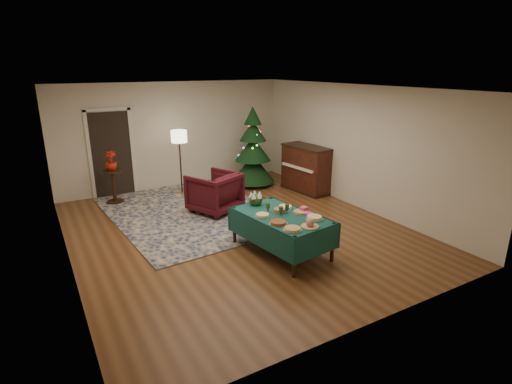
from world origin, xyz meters
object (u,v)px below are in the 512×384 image
gift_box (304,209)px  side_table (114,187)px  floor_lamp (179,140)px  piano (306,169)px  christmas_tree (253,150)px  potted_plant (111,165)px  armchair (214,191)px  buffet_table (281,222)px

gift_box → side_table: side_table is taller
floor_lamp → piano: (2.82, -1.40, -0.77)m
floor_lamp → piano: bearing=-26.4°
christmas_tree → piano: size_ratio=1.49×
side_table → piano: 4.68m
side_table → potted_plant: potted_plant is taller
potted_plant → christmas_tree: 3.55m
side_table → christmas_tree: bearing=-5.4°
armchair → floor_lamp: (-0.17, 1.63, 0.86)m
armchair → christmas_tree: bearing=-165.9°
gift_box → buffet_table: bearing=172.0°
potted_plant → buffet_table: bearing=-64.6°
armchair → side_table: 2.48m
side_table → floor_lamp: bearing=-3.0°
floor_lamp → armchair: bearing=-84.0°
potted_plant → piano: size_ratio=0.32×
armchair → piano: piano is taller
potted_plant → floor_lamp: bearing=-3.0°
buffet_table → potted_plant: 4.56m
buffet_table → armchair: bearing=93.9°
christmas_tree → side_table: bearing=174.6°
side_table → potted_plant: bearing=0.0°
gift_box → piano: (2.07, 2.69, -0.15)m
armchair → floor_lamp: size_ratio=0.61×
side_table → christmas_tree: size_ratio=0.37×
buffet_table → floor_lamp: 4.12m
buffet_table → armchair: size_ratio=1.92×
floor_lamp → christmas_tree: size_ratio=0.76×
gift_box → armchair: 2.53m
christmas_tree → gift_box: bearing=-106.9°
side_table → buffet_table: bearing=-64.6°
buffet_table → side_table: side_table is taller
floor_lamp → side_table: (-1.62, 0.09, -0.96)m
armchair → piano: 2.66m
buffet_table → potted_plant: (-1.95, 4.11, 0.37)m
piano → floor_lamp: bearing=153.6°
gift_box → armchair: armchair is taller
armchair → christmas_tree: christmas_tree is taller
buffet_table → gift_box: bearing=-8.0°
buffet_table → side_table: (-1.95, 4.11, -0.16)m
buffet_table → piano: bearing=46.6°
potted_plant → piano: bearing=-18.5°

